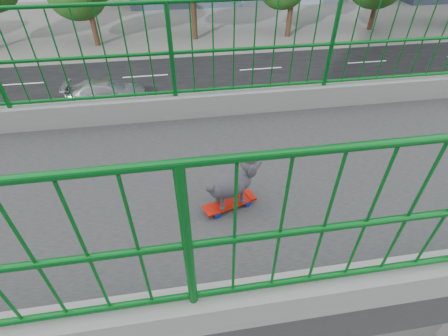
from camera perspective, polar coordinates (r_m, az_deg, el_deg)
name	(u,v)px	position (r m, az deg, el deg)	size (l,w,h in m)	color
road	(142,123)	(18.14, -14.12, 7.67)	(18.00, 90.00, 0.02)	black
footbridge	(40,303)	(5.15, -29.48, -19.87)	(3.00, 24.00, 7.00)	#2D2D2F
skateboard	(230,204)	(3.07, 0.99, -6.23)	(0.30, 0.52, 0.07)	red
poodle	(233,182)	(2.90, 1.55, -2.44)	(0.33, 0.53, 0.46)	#312E34
car_0	(140,206)	(12.11, -14.44, -6.50)	(1.81, 4.51, 1.54)	gray
car_1	(124,156)	(14.69, -17.04, 1.99)	(1.48, 4.24, 1.40)	gray
car_3	(107,92)	(20.41, -19.77, 12.37)	(1.87, 4.60, 1.33)	gray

